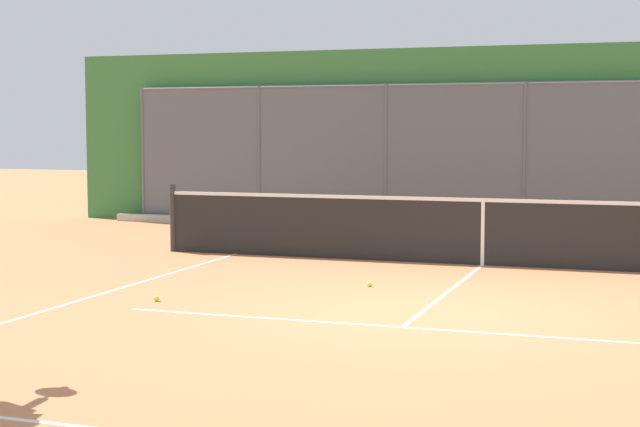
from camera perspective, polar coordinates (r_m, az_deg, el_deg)
name	(u,v)px	position (r m, az deg, el deg)	size (l,w,h in m)	color
ground_plane	(420,314)	(10.47, 5.83, -5.81)	(60.00, 60.00, 0.00)	#C67A4C
court_line_markings	(394,334)	(9.44, 4.34, -6.97)	(7.75, 8.52, 0.01)	white
fence_backdrop	(529,140)	(19.22, 12.03, 4.20)	(18.93, 1.37, 3.50)	#565B60
tennis_net	(483,231)	(14.20, 9.43, -1.00)	(9.96, 0.09, 1.07)	#2D2D2D
tennis_ball_mid_court	(156,298)	(11.30, -9.47, -4.88)	(0.07, 0.07, 0.07)	#D6E042
tennis_ball_near_baseline	(369,284)	(12.18, 2.88, -4.11)	(0.07, 0.07, 0.07)	#D6E042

